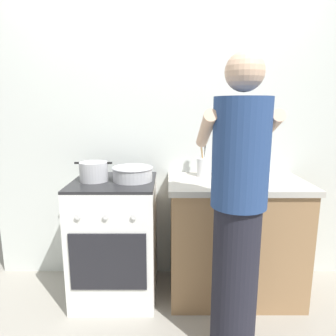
{
  "coord_description": "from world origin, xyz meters",
  "views": [
    {
      "loc": [
        0.05,
        -1.99,
        1.43
      ],
      "look_at": [
        0.05,
        0.12,
        1.0
      ],
      "focal_mm": 32.29,
      "sensor_mm": 36.0,
      "label": 1
    }
  ],
  "objects_px": {
    "utensil_crock": "(203,164)",
    "spice_bottle": "(245,177)",
    "pot": "(93,172)",
    "stove_range": "(115,238)",
    "mixing_bowl": "(132,173)",
    "person": "(237,213)"
  },
  "relations": [
    {
      "from": "utensil_crock",
      "to": "spice_bottle",
      "type": "bearing_deg",
      "value": -36.81
    },
    {
      "from": "utensil_crock",
      "to": "spice_bottle",
      "type": "xyz_separation_m",
      "value": [
        0.28,
        -0.21,
        -0.06
      ]
    },
    {
      "from": "mixing_bowl",
      "to": "person",
      "type": "xyz_separation_m",
      "value": [
        0.64,
        -0.57,
        -0.1
      ]
    },
    {
      "from": "stove_range",
      "to": "utensil_crock",
      "type": "bearing_deg",
      "value": 12.88
    },
    {
      "from": "stove_range",
      "to": "person",
      "type": "relative_size",
      "value": 0.53
    },
    {
      "from": "pot",
      "to": "utensil_crock",
      "type": "relative_size",
      "value": 0.81
    },
    {
      "from": "pot",
      "to": "mixing_bowl",
      "type": "bearing_deg",
      "value": 1.2
    },
    {
      "from": "pot",
      "to": "utensil_crock",
      "type": "distance_m",
      "value": 0.82
    },
    {
      "from": "person",
      "to": "pot",
      "type": "bearing_deg",
      "value": 148.55
    },
    {
      "from": "person",
      "to": "mixing_bowl",
      "type": "bearing_deg",
      "value": 138.36
    },
    {
      "from": "pot",
      "to": "spice_bottle",
      "type": "xyz_separation_m",
      "value": [
        1.09,
        -0.05,
        -0.03
      ]
    },
    {
      "from": "pot",
      "to": "utensil_crock",
      "type": "xyz_separation_m",
      "value": [
        0.81,
        0.16,
        0.02
      ]
    },
    {
      "from": "mixing_bowl",
      "to": "spice_bottle",
      "type": "distance_m",
      "value": 0.81
    },
    {
      "from": "stove_range",
      "to": "pot",
      "type": "xyz_separation_m",
      "value": [
        -0.14,
        -0.0,
        0.52
      ]
    },
    {
      "from": "spice_bottle",
      "to": "stove_range",
      "type": "bearing_deg",
      "value": 176.59
    },
    {
      "from": "stove_range",
      "to": "spice_bottle",
      "type": "distance_m",
      "value": 1.07
    },
    {
      "from": "utensil_crock",
      "to": "spice_bottle",
      "type": "height_order",
      "value": "utensil_crock"
    },
    {
      "from": "pot",
      "to": "utensil_crock",
      "type": "bearing_deg",
      "value": 10.98
    },
    {
      "from": "stove_range",
      "to": "utensil_crock",
      "type": "height_order",
      "value": "utensil_crock"
    },
    {
      "from": "stove_range",
      "to": "pot",
      "type": "bearing_deg",
      "value": -178.36
    },
    {
      "from": "mixing_bowl",
      "to": "pot",
      "type": "bearing_deg",
      "value": -178.8
    },
    {
      "from": "pot",
      "to": "person",
      "type": "relative_size",
      "value": 0.16
    }
  ]
}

